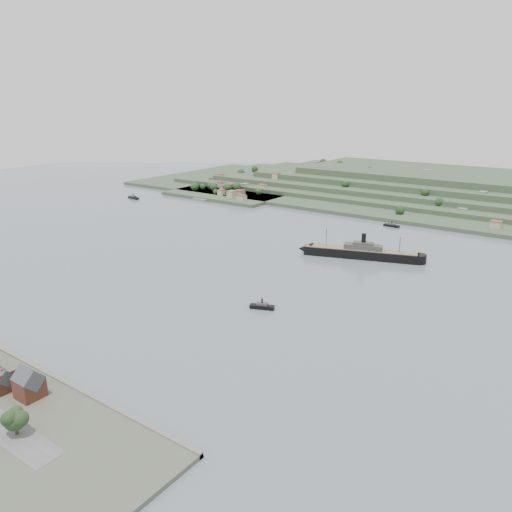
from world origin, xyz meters
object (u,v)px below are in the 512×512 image
Objects in this scene: gabled_building at (29,384)px; steamship at (357,252)px; tugboat at (262,306)px; fig_tree at (14,419)px.

steamship is (27.21, 265.13, -3.68)m from gabled_building.
gabled_building is 0.91× the size of tugboat.
steamship is at bearing 88.47° from tugboat.
gabled_building is 138.69m from tugboat.
gabled_building is at bearing 137.89° from fig_tree.
tugboat is (-3.44, -128.66, -2.85)m from steamship.
gabled_building is 25.74m from fig_tree.
tugboat is (23.77, 136.48, -6.53)m from gabled_building.
steamship is 6.38× the size of tugboat.
steamship is at bearing 84.14° from gabled_building.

